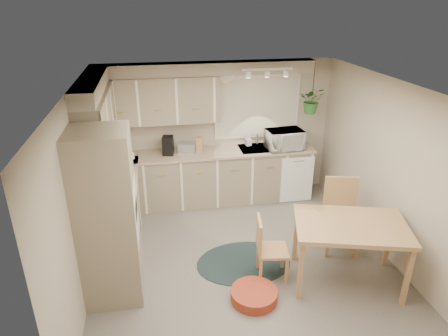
{
  "coord_description": "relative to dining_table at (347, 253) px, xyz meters",
  "views": [
    {
      "loc": [
        -1.08,
        -4.46,
        3.37
      ],
      "look_at": [
        -0.16,
        0.55,
        1.16
      ],
      "focal_mm": 32.0,
      "sensor_mm": 36.0,
      "label": 1
    }
  ],
  "objects": [
    {
      "name": "knife_block",
      "position": [
        -1.53,
        2.51,
        0.64
      ],
      "size": [
        0.14,
        0.14,
        0.25
      ],
      "primitive_type": "cube",
      "rotation": [
        0.0,
        0.0,
        -0.25
      ],
      "color": "tan",
      "rests_on": "counter_back"
    },
    {
      "name": "base_cab_left",
      "position": [
        -2.88,
        1.54,
        0.03
      ],
      "size": [
        0.6,
        1.85,
        0.9
      ],
      "primitive_type": "cube",
      "color": "gray",
      "rests_on": "floor"
    },
    {
      "name": "wall_right",
      "position": [
        0.82,
        0.66,
        0.78
      ],
      "size": [
        0.04,
        4.2,
        2.4
      ],
      "primitive_type": "cube",
      "color": "#ADA38F",
      "rests_on": "floor"
    },
    {
      "name": "hanging_plant",
      "position": [
        0.35,
        2.36,
        1.3
      ],
      "size": [
        0.51,
        0.54,
        0.34
      ],
      "primitive_type": "imported",
      "rotation": [
        0.0,
        0.0,
        -0.32
      ],
      "color": "#2D6829",
      "rests_on": "ceiling"
    },
    {
      "name": "base_cab_back",
      "position": [
        -1.38,
        2.46,
        0.03
      ],
      "size": [
        3.6,
        0.6,
        0.9
      ],
      "primitive_type": "cube",
      "color": "gray",
      "rests_on": "floor"
    },
    {
      "name": "oven_stack",
      "position": [
        -2.86,
        0.29,
        0.63
      ],
      "size": [
        0.65,
        0.65,
        2.1
      ],
      "primitive_type": "cube",
      "color": "gray",
      "rests_on": "floor"
    },
    {
      "name": "floor",
      "position": [
        -1.18,
        0.66,
        -0.42
      ],
      "size": [
        4.2,
        4.2,
        0.0
      ],
      "primitive_type": "plane",
      "color": "slate",
      "rests_on": "ground"
    },
    {
      "name": "wall_left",
      "position": [
        -3.18,
        0.66,
        0.78
      ],
      "size": [
        0.04,
        4.2,
        2.4
      ],
      "primitive_type": "cube",
      "color": "#ADA38F",
      "rests_on": "floor"
    },
    {
      "name": "upper_cab_back",
      "position": [
        -2.18,
        2.59,
        1.4
      ],
      "size": [
        2.0,
        0.35,
        0.75
      ],
      "primitive_type": "cube",
      "color": "gray",
      "rests_on": "wall_back"
    },
    {
      "name": "dining_table",
      "position": [
        0.0,
        0.0,
        0.0
      ],
      "size": [
        1.53,
        1.22,
        0.84
      ],
      "primitive_type": "cube",
      "rotation": [
        0.0,
        0.0,
        -0.27
      ],
      "color": "tan",
      "rests_on": "floor"
    },
    {
      "name": "microwave",
      "position": [
        -0.08,
        2.36,
        0.73
      ],
      "size": [
        0.63,
        0.39,
        0.41
      ],
      "primitive_type": "imported",
      "rotation": [
        0.0,
        0.0,
        0.09
      ],
      "color": "white",
      "rests_on": "counter_back"
    },
    {
      "name": "wall_front",
      "position": [
        -1.18,
        -1.44,
        0.78
      ],
      "size": [
        4.0,
        0.04,
        2.4
      ],
      "primitive_type": "cube",
      "color": "#ADA38F",
      "rests_on": "floor"
    },
    {
      "name": "soffit_left",
      "position": [
        -3.03,
        1.66,
        1.88
      ],
      "size": [
        0.3,
        2.0,
        0.2
      ],
      "primitive_type": "cube",
      "color": "#ADA38F",
      "rests_on": "wall_left"
    },
    {
      "name": "window_frame",
      "position": [
        -0.48,
        2.74,
        1.18
      ],
      "size": [
        1.5,
        0.02,
        1.1
      ],
      "primitive_type": "cube",
      "color": "silver",
      "rests_on": "wall_back"
    },
    {
      "name": "wall_clock",
      "position": [
        -1.03,
        2.73,
        1.76
      ],
      "size": [
        0.3,
        0.03,
        0.3
      ],
      "primitive_type": "cylinder",
      "rotation": [
        1.57,
        0.0,
        0.0
      ],
      "color": "#E2AB50",
      "rests_on": "wall_back"
    },
    {
      "name": "soffit_back",
      "position": [
        -1.38,
        2.61,
        1.88
      ],
      "size": [
        3.6,
        0.3,
        0.2
      ],
      "primitive_type": "cube",
      "color": "#ADA38F",
      "rests_on": "wall_back"
    },
    {
      "name": "chair_left",
      "position": [
        -0.89,
        0.25,
        0.01
      ],
      "size": [
        0.46,
        0.46,
        0.85
      ],
      "primitive_type": "cube",
      "rotation": [
        0.0,
        0.0,
        -1.73
      ],
      "color": "tan",
      "rests_on": "floor"
    },
    {
      "name": "track_light_bar",
      "position": [
        -0.48,
        2.21,
        1.91
      ],
      "size": [
        0.8,
        0.04,
        0.04
      ],
      "primitive_type": "cube",
      "color": "white",
      "rests_on": "ceiling"
    },
    {
      "name": "counter_back",
      "position": [
        -1.38,
        2.45,
        0.5
      ],
      "size": [
        3.64,
        0.64,
        0.04
      ],
      "primitive_type": "cube",
      "color": "tan",
      "rests_on": "base_cab_back"
    },
    {
      "name": "wall_back",
      "position": [
        -1.18,
        2.76,
        0.78
      ],
      "size": [
        4.0,
        0.04,
        2.4
      ],
      "primitive_type": "cube",
      "color": "#ADA38F",
      "rests_on": "floor"
    },
    {
      "name": "coffee_maker",
      "position": [
        -2.06,
        2.46,
        0.67
      ],
      "size": [
        0.2,
        0.24,
        0.31
      ],
      "primitive_type": "cube",
      "rotation": [
        0.0,
        0.0,
        -0.16
      ],
      "color": "black",
      "rests_on": "counter_back"
    },
    {
      "name": "sink",
      "position": [
        -0.48,
        2.46,
        0.48
      ],
      "size": [
        0.7,
        0.48,
        0.1
      ],
      "primitive_type": "cube",
      "color": "#97999E",
      "rests_on": "counter_back"
    },
    {
      "name": "ceiling",
      "position": [
        -1.18,
        0.66,
        1.98
      ],
      "size": [
        4.2,
        4.2,
        0.0
      ],
      "primitive_type": "plane",
      "color": "silver",
      "rests_on": "wall_back"
    },
    {
      "name": "toaster",
      "position": [
        -1.75,
        2.48,
        0.61
      ],
      "size": [
        0.31,
        0.21,
        0.17
      ],
      "primitive_type": "cube",
      "rotation": [
        0.0,
        0.0,
        -0.19
      ],
      "color": "#97999E",
      "rests_on": "counter_back"
    },
    {
      "name": "cooktop",
      "position": [
        -2.86,
        0.96,
        0.52
      ],
      "size": [
        0.52,
        0.58,
        0.02
      ],
      "primitive_type": "cube",
      "color": "white",
      "rests_on": "counter_left"
    },
    {
      "name": "soap_bottle",
      "position": [
        -0.66,
        2.61,
        0.57
      ],
      "size": [
        0.13,
        0.21,
        0.09
      ],
      "primitive_type": "imported",
      "rotation": [
        0.0,
        0.0,
        0.2
      ],
      "color": "white",
      "rests_on": "counter_back"
    },
    {
      "name": "dishwasher_front",
      "position": [
        0.12,
        2.15,
        0.0
      ],
      "size": [
        0.58,
        0.02,
        0.83
      ],
      "primitive_type": "cube",
      "color": "white",
      "rests_on": "base_cab_back"
    },
    {
      "name": "upper_cab_left",
      "position": [
        -3.01,
        1.66,
        1.4
      ],
      "size": [
        0.35,
        2.0,
        0.75
      ],
      "primitive_type": "cube",
      "color": "gray",
      "rests_on": "wall_left"
    },
    {
      "name": "braided_rug",
      "position": [
        -1.18,
        0.58,
        -0.42
      ],
      "size": [
        1.34,
        1.03,
        0.01
      ],
      "primitive_type": "ellipsoid",
      "rotation": [
        0.0,
        0.0,
        0.04
      ],
      "color": "black",
      "rests_on": "floor"
    },
    {
      "name": "pet_bed",
      "position": [
        -1.23,
        -0.14,
        -0.35
      ],
      "size": [
        0.66,
        0.66,
        0.13
      ],
      "primitive_type": "cylinder",
      "rotation": [
        0.0,
        0.0,
        -0.18
      ],
      "color": "#A43F20",
      "rests_on": "floor"
    },
    {
      "name": "range_hood",
      "position": [
        -2.88,
        0.96,
        0.98
      ],
      "size": [
        0.4,
        0.6,
        0.14
      ],
      "primitive_type": "cube",
      "color": "white",
      "rests_on": "upper_cab_left"
    },
    {
      "name": "counter_left",
      "position": [
        -2.87,
        1.54,
        0.5
      ],
      "size": [
        0.64,
        1.89,
        0.04
      ],
      "primitive_type": "cube",
      "color": "tan",
      "rests_on": "base_cab_left"
    },
    {
      "name": "wall_oven_face",
      "position": [
        -2.54,
        0.29,
        0.63
      ],
      "size": [
        0.02,
        0.56,
        0.58
      ],
      "primitive_type": "cube",
      "color": "white",
      "rests_on": "oven_stack"
    },
    {
      "name": "chair_back",
      "position": [
        0.23,
        0.67,
        0.1
      ],
      "size": [
        0.59,
        0.59,
        1.04
      ],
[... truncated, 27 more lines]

